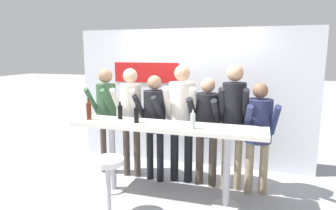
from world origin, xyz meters
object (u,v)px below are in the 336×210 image
Objects in this scene: bar_stool at (108,177)px; wine_bottle_1 at (120,111)px; wine_bottle_3 at (193,120)px; wine_bottle_0 at (89,110)px; person_far_left at (106,108)px; tasting_table at (166,136)px; person_far_right at (259,127)px; person_center at (182,111)px; person_left at (131,110)px; person_center_left at (154,116)px; person_center_right at (207,120)px; wine_bottle_2 at (136,114)px; person_right at (233,112)px.

wine_bottle_1 reaches higher than bar_stool.
wine_bottle_1 is 0.99× the size of wine_bottle_3.
person_far_left is at bearing 95.76° from wine_bottle_0.
wine_bottle_0 reaches higher than tasting_table.
person_far_right is (2.40, -0.05, -0.12)m from person_far_left.
wine_bottle_1 is at bearing -155.27° from person_center.
wine_bottle_1 is 1.15m from wine_bottle_3.
wine_bottle_1 is (0.04, -0.45, 0.07)m from person_left.
person_far_right is at bearing 38.61° from wine_bottle_3.
person_center is 1.37m from wine_bottle_0.
person_center_left is at bearing 124.47° from tasting_table.
person_center_right is 1.08m from wine_bottle_2.
person_center is at bearing -176.51° from person_center_right.
person_far_left is 1.66m from person_center_right.
wine_bottle_3 is (0.75, -0.64, 0.14)m from person_center_left.
wine_bottle_3 is (-0.80, -0.64, 0.19)m from person_far_right.
person_center_right is (0.45, 0.58, 0.12)m from tasting_table.
tasting_table is 0.51m from wine_bottle_2.
bar_stool is 2.85× the size of wine_bottle_1.
person_left is 1.07× the size of person_center_right.
bar_stool is at bearing -158.30° from person_far_right.
wine_bottle_1 is (-0.73, 0.11, 0.28)m from tasting_table.
wine_bottle_2 is at bearing 174.05° from wine_bottle_3.
wine_bottle_2 is 1.05× the size of wine_bottle_3.
bar_stool is (-0.56, -0.62, -0.41)m from tasting_table.
person_center_left is 0.99m from wine_bottle_3.
person_left is 6.90× the size of wine_bottle_1.
person_right is at bearing 25.18° from wine_bottle_2.
person_far_left is 6.79× the size of wine_bottle_3.
wine_bottle_0 is at bearing -179.40° from wine_bottle_2.
bar_stool is at bearing -152.50° from wine_bottle_3.
person_right is (1.61, -0.01, 0.06)m from person_left.
wine_bottle_0 is at bearing -166.86° from person_right.
person_far_left is 0.96× the size of person_center.
bar_stool is 1.02m from wine_bottle_1.
person_left is 1.06× the size of person_center_left.
person_center_left is 0.58m from wine_bottle_2.
wine_bottle_1 is at bearing -122.55° from person_center_left.
person_center is at bearing 0.86° from person_left.
person_center reaches higher than person_left.
person_right is 0.80m from wine_bottle_3.
person_left reaches higher than wine_bottle_0.
wine_bottle_3 is (0.39, -0.12, 0.28)m from tasting_table.
tasting_table is at bearing -20.35° from person_far_left.
person_center_left is 5.32× the size of wine_bottle_0.
person_left is 5.63× the size of wine_bottle_0.
person_left reaches higher than wine_bottle_1.
person_center_left is 1.54m from person_far_right.
bar_stool is 1.65m from person_center_right.
person_far_right is 6.20× the size of wine_bottle_3.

